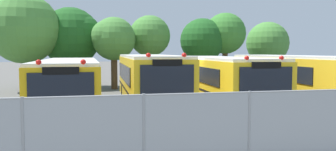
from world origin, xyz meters
The scene contains 14 objects.
ground_plane centered at (0.00, 0.00, 0.00)m, with size 160.00×160.00×0.00m, color #595651.
school_bus_0 centered at (-5.63, -0.17, 1.34)m, with size 2.81×10.85×2.55m.
school_bus_1 centered at (-1.88, -0.11, 1.44)m, with size 2.52×9.30×2.75m.
school_bus_2 centered at (1.80, -0.01, 1.39)m, with size 2.77×10.33×2.64m.
school_bus_3 centered at (5.76, -0.12, 1.43)m, with size 2.63×10.68×2.71m.
tree_0 centered at (-9.44, 8.79, 4.36)m, with size 4.88×4.88×6.82m.
tree_1 centered at (-6.12, 10.22, 3.93)m, with size 4.57×4.45×6.14m.
tree_2 centered at (-3.29, 8.87, 3.76)m, with size 3.27×3.21×5.34m.
tree_3 centered at (-0.41, 10.13, 4.03)m, with size 3.25×3.24×5.65m.
tree_4 centered at (3.92, 9.65, 3.69)m, with size 3.54×3.54×5.46m.
tree_5 centered at (5.87, 9.69, 4.26)m, with size 3.34×3.34×5.95m.
tree_6 centered at (10.22, 10.65, 3.53)m, with size 3.65×3.65×5.37m.
chainlink_fence centered at (0.47, -8.95, 0.96)m, with size 17.91×0.07×1.85m.
traffic_cone centered at (-1.39, -8.15, 0.27)m, with size 0.42×0.42×0.55m, color #EA5914.
Camera 1 is at (-4.34, -16.38, 2.79)m, focal length 36.04 mm.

